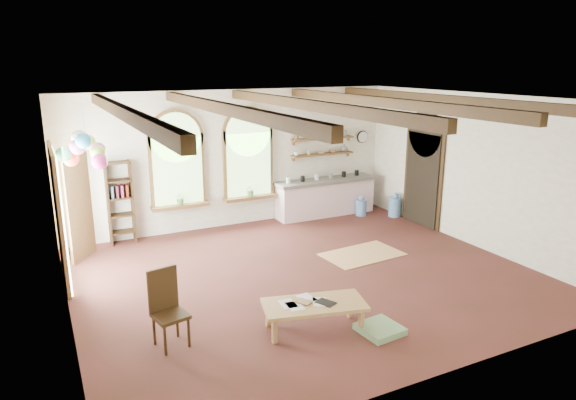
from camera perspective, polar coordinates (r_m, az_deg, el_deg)
floor at (r=9.55m, az=1.93°, el=-8.35°), size 8.00×8.00×0.00m
ceiling_beams at (r=8.79m, az=2.11°, el=10.53°), size 6.20×6.80×0.18m
window_left at (r=11.67m, az=-12.20°, el=4.04°), size 1.30×0.28×2.20m
window_right at (r=12.19m, az=-4.43°, el=4.80°), size 1.30×0.28×2.20m
left_doorway at (r=9.87m, az=-24.06°, el=-1.83°), size 0.10×1.90×2.50m
right_doorway at (r=12.57m, az=14.70°, el=2.19°), size 0.10×1.30×2.40m
kitchen_counter at (r=13.11m, az=4.17°, el=0.36°), size 2.68×0.62×0.94m
wall_shelf_lower at (r=13.03m, az=3.86°, el=5.11°), size 1.70×0.24×0.04m
wall_shelf_upper at (r=12.97m, az=3.89°, el=6.85°), size 1.70×0.24×0.04m
wall_clock at (r=13.70m, az=8.29°, el=6.95°), size 0.32×0.04×0.32m
bookshelf at (r=11.49m, az=-18.14°, el=-0.29°), size 0.53×0.32×1.80m
coffee_table at (r=7.60m, az=2.93°, el=-11.68°), size 1.60×1.02×0.42m
side_chair at (r=7.43m, az=-12.96°, el=-13.30°), size 0.51×0.51×1.09m
floor_mat at (r=10.62m, az=8.26°, el=-6.00°), size 1.66×1.11×0.02m
floor_cushion at (r=7.79m, az=10.19°, el=-13.93°), size 0.61×0.61×0.10m
water_jug_a at (r=13.23m, az=8.13°, el=-0.74°), size 0.27×0.27×0.53m
water_jug_b at (r=13.29m, az=11.79°, el=-0.65°), size 0.32×0.32×0.62m
balloon_cluster at (r=9.54m, az=-21.54°, el=5.17°), size 0.85×0.97×1.16m
table_book at (r=7.52m, az=1.42°, el=-11.48°), size 0.27×0.29×0.02m
tablet at (r=7.59m, az=4.22°, el=-11.30°), size 0.29×0.33×0.01m
potted_plant_left at (r=11.74m, az=-11.86°, el=0.21°), size 0.27×0.23×0.30m
potted_plant_right at (r=12.26m, az=-4.17°, el=1.12°), size 0.27×0.23×0.30m
shelf_cup_a at (r=12.67m, az=0.92°, el=5.16°), size 0.12×0.10×0.10m
shelf_cup_b at (r=12.83m, az=2.31°, el=5.27°), size 0.10×0.10×0.09m
shelf_bowl_a at (r=13.00m, az=3.67°, el=5.29°), size 0.22×0.22×0.05m
shelf_bowl_b at (r=13.18m, az=4.99°, el=5.42°), size 0.20×0.20×0.06m
shelf_vase at (r=13.35m, az=6.29°, el=5.79°), size 0.18×0.18×0.19m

